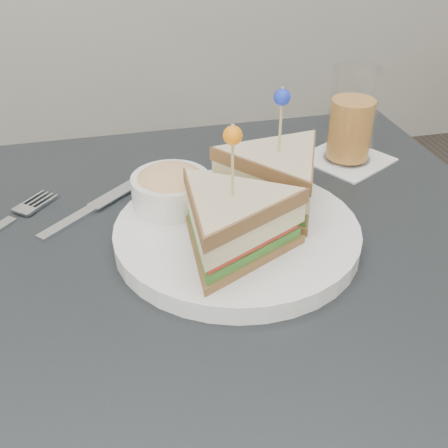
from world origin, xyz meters
TOP-DOWN VIEW (x-y plane):
  - table at (0.00, 0.00)m, footprint 0.80×0.80m
  - plate_meal at (0.04, 0.05)m, footprint 0.34×0.32m
  - cutlery_fork at (-0.25, 0.14)m, footprint 0.15×0.17m
  - cutlery_knife at (-0.13, 0.16)m, footprint 0.18×0.16m
  - drink_set at (0.26, 0.22)m, footprint 0.16×0.16m

SIDE VIEW (x-z plane):
  - table at x=0.00m, z-range 0.30..1.05m
  - cutlery_fork at x=-0.25m, z-range 0.75..0.76m
  - cutlery_knife at x=-0.13m, z-range 0.75..0.76m
  - plate_meal at x=0.04m, z-range 0.71..0.89m
  - drink_set at x=0.26m, z-range 0.74..0.89m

